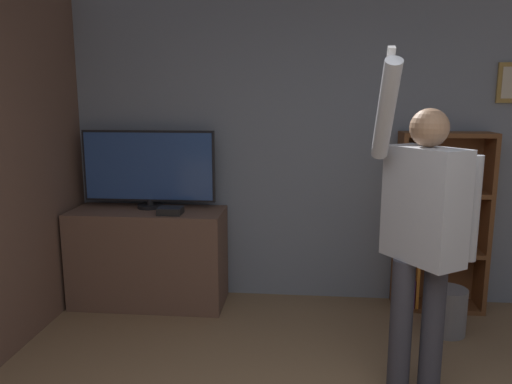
{
  "coord_description": "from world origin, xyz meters",
  "views": [
    {
      "loc": [
        -0.15,
        -1.1,
        1.77
      ],
      "look_at": [
        -0.47,
        2.23,
        1.13
      ],
      "focal_mm": 35.0,
      "sensor_mm": 36.0,
      "label": 1
    }
  ],
  "objects_px": {
    "game_console": "(170,211)",
    "waste_bin": "(447,311)",
    "bookshelf": "(432,224)",
    "person": "(423,229)",
    "television": "(149,168)"
  },
  "relations": [
    {
      "from": "game_console",
      "to": "waste_bin",
      "type": "height_order",
      "value": "game_console"
    },
    {
      "from": "game_console",
      "to": "waste_bin",
      "type": "xyz_separation_m",
      "value": [
        2.19,
        -0.23,
        -0.68
      ]
    },
    {
      "from": "bookshelf",
      "to": "person",
      "type": "distance_m",
      "value": 1.46
    },
    {
      "from": "television",
      "to": "game_console",
      "type": "relative_size",
      "value": 5.86
    },
    {
      "from": "game_console",
      "to": "bookshelf",
      "type": "relative_size",
      "value": 0.13
    },
    {
      "from": "game_console",
      "to": "person",
      "type": "distance_m",
      "value": 2.08
    },
    {
      "from": "game_console",
      "to": "person",
      "type": "height_order",
      "value": "person"
    },
    {
      "from": "bookshelf",
      "to": "game_console",
      "type": "bearing_deg",
      "value": -173.18
    },
    {
      "from": "television",
      "to": "person",
      "type": "xyz_separation_m",
      "value": [
        1.99,
        -1.33,
        -0.13
      ]
    },
    {
      "from": "waste_bin",
      "to": "game_console",
      "type": "bearing_deg",
      "value": 174.07
    },
    {
      "from": "game_console",
      "to": "waste_bin",
      "type": "bearing_deg",
      "value": -5.93
    },
    {
      "from": "person",
      "to": "waste_bin",
      "type": "distance_m",
      "value": 1.31
    },
    {
      "from": "waste_bin",
      "to": "bookshelf",
      "type": "bearing_deg",
      "value": 93.42
    },
    {
      "from": "person",
      "to": "bookshelf",
      "type": "bearing_deg",
      "value": 129.84
    },
    {
      "from": "television",
      "to": "waste_bin",
      "type": "bearing_deg",
      "value": -10.36
    }
  ]
}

